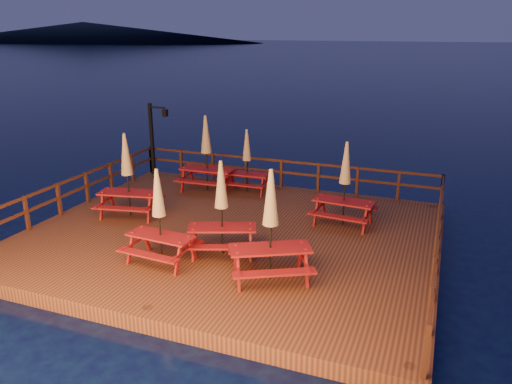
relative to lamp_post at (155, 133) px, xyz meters
The scene contains 13 objects.
ground 7.39m from the lamp_post, 40.16° to the right, with size 500.00×500.00×0.00m, color black.
deck 7.33m from the lamp_post, 40.16° to the right, with size 12.00×10.00×0.40m, color #482317.
deck_piles 7.48m from the lamp_post, 40.16° to the right, with size 11.44×9.44×1.40m.
railing 6.15m from the lamp_post, 27.22° to the right, with size 11.80×9.75×1.10m.
lamp_post is the anchor object (origin of this frame).
headland_left 241.46m from the lamp_post, 129.82° to the left, with size 180.00×84.00×9.00m, color black.
picnic_table_0 10.19m from the lamp_post, 42.74° to the right, with size 2.50×2.36×2.81m.
picnic_table_1 4.81m from the lamp_post, 68.73° to the right, with size 2.21×1.95×2.76m.
picnic_table_2 8.86m from the lamp_post, 17.86° to the right, with size 1.99×1.69×2.66m.
picnic_table_3 8.37m from the lamp_post, 57.48° to the right, with size 1.89×1.59×2.55m.
picnic_table_4 8.34m from the lamp_post, 46.09° to the right, with size 2.26×2.08×2.63m.
picnic_table_5 4.45m from the lamp_post, ahead, with size 1.73×1.44×2.39m.
picnic_table_6 3.11m from the lamp_post, 20.87° to the right, with size 2.08×1.74×2.87m.
Camera 1 is at (5.73, -12.78, 6.30)m, focal length 35.00 mm.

